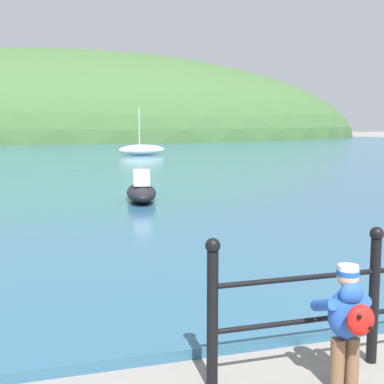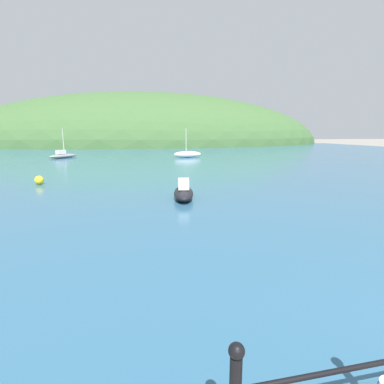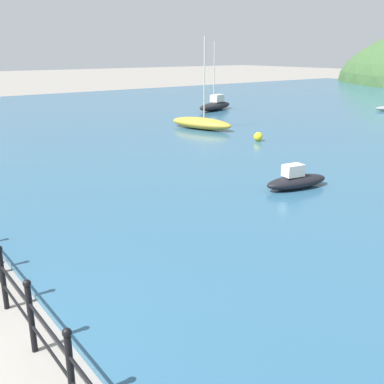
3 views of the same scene
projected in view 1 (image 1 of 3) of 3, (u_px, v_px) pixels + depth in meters
The scene contains 5 objects.
water at pixel (116, 154), 34.36m from camera, with size 80.00×60.00×0.10m, color #2D5B7A.
far_hillside at pixel (71, 139), 67.96m from camera, with size 77.85×42.82×21.76m.
child_in_coat at pixel (348, 316), 4.11m from camera, with size 0.39×0.54×1.00m.
boat_blue_hull at pixel (141, 191), 13.60m from camera, with size 1.13×2.40×0.80m.
boat_twin_mast at pixel (142, 150), 32.50m from camera, with size 2.83×0.88×2.89m.
Camera 1 is at (-5.53, -2.29, 2.09)m, focal length 50.00 mm.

